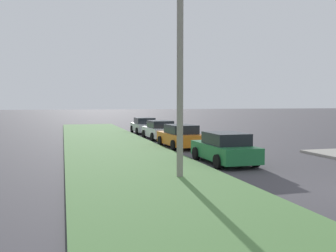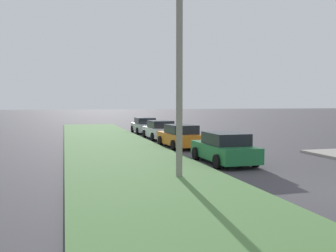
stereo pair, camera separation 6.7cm
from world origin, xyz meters
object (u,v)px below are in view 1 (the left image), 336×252
object	(u,v)px
parked_car_green	(225,148)
parked_car_white	(159,130)
parked_car_orange	(180,136)
parked_car_silver	(144,126)
streetlight	(188,62)

from	to	relation	value
parked_car_green	parked_car_white	bearing A→B (deg)	-0.12
parked_car_orange	parked_car_silver	bearing A→B (deg)	-3.21
parked_car_orange	parked_car_silver	xyz separation A→B (m)	(11.55, -0.10, 0.00)
parked_car_orange	parked_car_white	bearing A→B (deg)	-3.49
streetlight	parked_car_green	bearing A→B (deg)	-44.34
parked_car_silver	parked_car_white	bearing A→B (deg)	179.86
parked_car_white	streetlight	size ratio (longest dim) A/B	0.58
parked_car_silver	streetlight	xyz separation A→B (m)	(-20.93, 2.76, 3.67)
parked_car_white	parked_car_silver	size ratio (longest dim) A/B	1.01
parked_car_orange	streetlight	distance (m)	10.41
parked_car_orange	streetlight	bearing A→B (deg)	161.44
parked_car_silver	streetlight	world-z (taller)	streetlight
parked_car_orange	streetlight	xyz separation A→B (m)	(-9.37, 2.66, 3.67)
parked_car_silver	streetlight	size ratio (longest dim) A/B	0.57
parked_car_silver	streetlight	distance (m)	21.42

